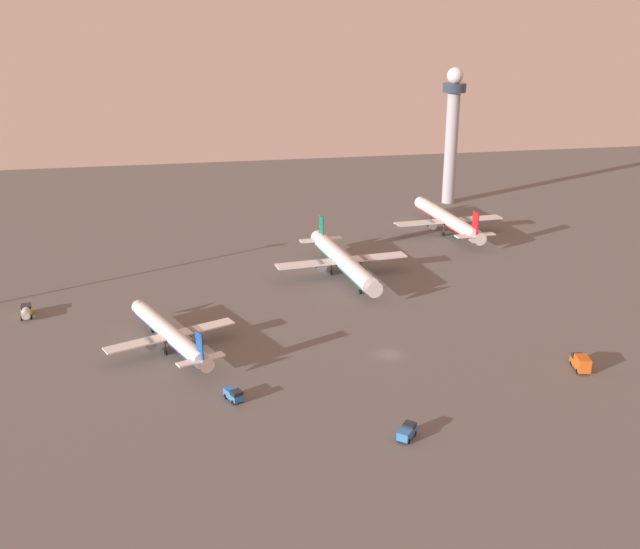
% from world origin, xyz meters
% --- Properties ---
extents(ground_plane, '(416.00, 416.00, 0.00)m').
position_xyz_m(ground_plane, '(0.00, 0.00, 0.00)').
color(ground_plane, '#605E5B').
extents(control_tower, '(8.00, 8.00, 46.95)m').
position_xyz_m(control_tower, '(55.89, 116.64, 26.81)').
color(control_tower, '#A8A8B2').
rests_on(control_tower, ground).
extents(airplane_mid_apron, '(26.58, 33.70, 9.06)m').
position_xyz_m(airplane_mid_apron, '(-42.84, 11.03, 3.42)').
color(airplane_mid_apron, silver).
rests_on(airplane_mid_apron, ground).
extents(airplane_terminal_side, '(35.10, 44.99, 11.54)m').
position_xyz_m(airplane_terminal_side, '(1.33, 47.28, 4.36)').
color(airplane_terminal_side, white).
rests_on(airplane_terminal_side, ground).
extents(airplane_far_stand, '(34.63, 44.47, 11.40)m').
position_xyz_m(airplane_far_stand, '(42.00, 79.58, 4.31)').
color(airplane_far_stand, silver).
rests_on(airplane_far_stand, ground).
extents(catering_truck, '(3.44, 6.01, 3.05)m').
position_xyz_m(catering_truck, '(34.34, -13.57, 1.58)').
color(catering_truck, '#D85919').
rests_on(catering_truck, ground).
extents(maintenance_van, '(3.53, 4.58, 2.25)m').
position_xyz_m(maintenance_van, '(-32.17, -12.53, 1.18)').
color(maintenance_van, '#3372BF').
rests_on(maintenance_van, ground).
extents(fuel_truck, '(3.04, 6.51, 2.35)m').
position_xyz_m(fuel_truck, '(-74.63, 35.04, 1.37)').
color(fuel_truck, yellow).
rests_on(fuel_truck, ground).
extents(cargo_loader, '(4.16, 4.43, 2.25)m').
position_xyz_m(cargo_loader, '(-5.78, -30.45, 1.18)').
color(cargo_loader, '#3372BF').
rests_on(cargo_loader, ground).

